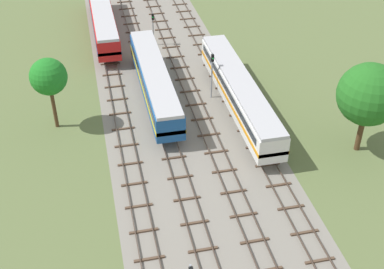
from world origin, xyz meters
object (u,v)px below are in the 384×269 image
passenger_coach_centre_mid (239,91)px  diesel_railcar_left_midfar (154,80)px  signal_post_near (212,70)px  passenger_coach_far_left_far (102,17)px  signal_post_mid (153,25)px

passenger_coach_centre_mid → diesel_railcar_left_midfar: (-8.47, 4.32, -0.02)m
diesel_railcar_left_midfar → signal_post_near: 6.48m
diesel_railcar_left_midfar → passenger_coach_far_left_far: 19.75m
passenger_coach_far_left_far → signal_post_mid: size_ratio=4.82×
passenger_coach_centre_mid → passenger_coach_far_left_far: size_ratio=1.00×
signal_post_near → diesel_railcar_left_midfar: bearing=172.3°
passenger_coach_centre_mid → signal_post_near: signal_post_near is taller
signal_post_near → signal_post_mid: bearing=105.6°
passenger_coach_far_left_far → signal_post_mid: signal_post_mid is taller
passenger_coach_far_left_far → signal_post_near: (10.59, -20.15, 0.92)m
passenger_coach_far_left_far → signal_post_mid: (6.35, -5.02, 0.33)m
diesel_railcar_left_midfar → signal_post_mid: 14.43m
signal_post_mid → signal_post_near: bearing=-74.4°
signal_post_near → signal_post_mid: signal_post_near is taller
signal_post_mid → diesel_railcar_left_midfar: bearing=-98.4°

